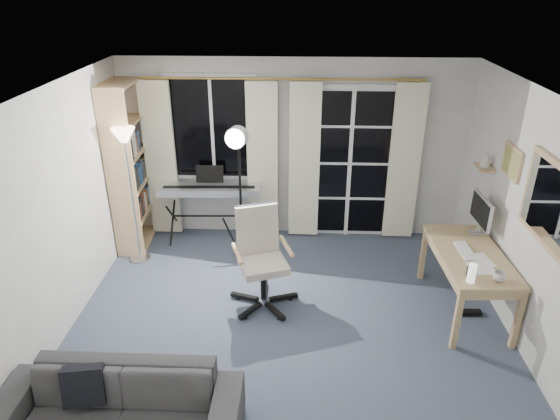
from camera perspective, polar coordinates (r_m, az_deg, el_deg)
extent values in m
cube|color=#3B4456|center=(5.43, 0.98, -12.39)|extent=(4.50, 4.00, 0.02)
cube|color=white|center=(6.62, -7.70, 9.28)|extent=(1.20, 0.06, 1.40)
cube|color=black|center=(6.60, -7.74, 9.21)|extent=(1.10, 0.02, 1.30)
cube|color=white|center=(6.59, -7.76, 9.18)|extent=(0.04, 0.03, 1.30)
cube|color=white|center=(6.71, 7.94, 5.19)|extent=(1.32, 0.06, 2.11)
cube|color=black|center=(6.66, 5.38, 5.17)|extent=(0.55, 0.02, 1.95)
cube|color=black|center=(6.71, 10.52, 5.03)|extent=(0.55, 0.02, 1.95)
cube|color=white|center=(6.67, 7.97, 5.07)|extent=(0.05, 0.04, 2.05)
cube|color=white|center=(6.85, 7.73, 1.35)|extent=(1.15, 0.03, 0.03)
cube|color=white|center=(6.66, 7.98, 5.28)|extent=(1.15, 0.03, 0.03)
cube|color=white|center=(6.51, 8.25, 9.41)|extent=(1.15, 0.03, 0.03)
cylinder|color=gold|center=(6.30, 0.19, 14.75)|extent=(3.50, 0.03, 0.03)
cube|color=#FCF9CE|center=(6.81, -13.47, 5.55)|extent=(0.40, 0.07, 2.10)
cube|color=#FCF9CE|center=(6.58, -2.02, 5.53)|extent=(0.40, 0.07, 2.10)
cube|color=#FCF9CE|center=(6.56, 2.80, 5.46)|extent=(0.40, 0.07, 2.10)
cube|color=#FCF9CE|center=(6.70, 14.03, 5.15)|extent=(0.40, 0.07, 2.10)
cube|color=tan|center=(6.31, -17.77, 3.46)|extent=(0.35, 0.05, 2.17)
cube|color=tan|center=(7.19, -15.67, 6.39)|extent=(0.35, 0.05, 2.17)
cube|color=tan|center=(6.80, -17.93, 4.98)|extent=(0.08, 0.98, 2.17)
cube|color=tan|center=(7.17, -15.61, -2.87)|extent=(0.39, 0.99, 0.03)
cube|color=tan|center=(6.99, -15.99, 0.03)|extent=(0.39, 0.99, 0.03)
cube|color=tan|center=(6.83, -16.40, 3.15)|extent=(0.39, 0.99, 0.03)
cube|color=tan|center=(6.70, -16.84, 6.41)|extent=(0.39, 0.99, 0.03)
cube|color=tan|center=(6.58, -17.29, 9.80)|extent=(0.39, 0.99, 0.03)
cube|color=tan|center=(6.48, -17.83, 13.76)|extent=(0.39, 0.99, 0.03)
cube|color=white|center=(6.58, -16.81, -0.27)|extent=(0.25, 0.08, 0.28)
cube|color=brown|center=(6.68, -16.55, -0.09)|extent=(0.24, 0.06, 0.22)
cube|color=#373737|center=(6.75, -16.38, 0.35)|extent=(0.24, 0.05, 0.25)
cube|color=brown|center=(6.81, -16.24, 0.92)|extent=(0.24, 0.05, 0.32)
cube|color=white|center=(6.90, -16.04, 0.94)|extent=(0.25, 0.07, 0.25)
cube|color=#915A29|center=(6.98, -15.84, 1.31)|extent=(0.24, 0.05, 0.26)
cube|color=#305892|center=(7.05, -15.68, 1.60)|extent=(0.25, 0.06, 0.26)
cube|color=brown|center=(7.14, -15.50, 1.86)|extent=(0.24, 0.05, 0.25)
cube|color=#915A29|center=(7.21, -15.36, 2.14)|extent=(0.25, 0.07, 0.26)
cube|color=#373737|center=(7.29, -15.18, 2.55)|extent=(0.24, 0.04, 0.28)
cube|color=#305892|center=(6.41, -17.28, 3.13)|extent=(0.24, 0.05, 0.30)
cube|color=#373737|center=(6.48, -17.10, 3.36)|extent=(0.25, 0.08, 0.29)
cube|color=#373737|center=(6.58, -16.84, 3.56)|extent=(0.24, 0.05, 0.25)
cube|color=#305892|center=(6.66, -16.64, 3.76)|extent=(0.24, 0.05, 0.23)
cube|color=#305892|center=(6.73, -16.49, 4.08)|extent=(0.24, 0.05, 0.25)
cube|color=#373737|center=(6.79, -16.34, 4.51)|extent=(0.24, 0.05, 0.30)
cube|color=#373737|center=(6.88, -16.15, 4.51)|extent=(0.25, 0.06, 0.24)
cube|color=#D6CC50|center=(6.96, -15.97, 4.85)|extent=(0.24, 0.06, 0.25)
cube|color=brown|center=(7.03, -15.80, 5.14)|extent=(0.24, 0.04, 0.26)
cube|color=#373737|center=(7.10, -15.65, 5.31)|extent=(0.24, 0.04, 0.25)
cube|color=#915A29|center=(6.27, -17.77, 6.65)|extent=(0.24, 0.05, 0.31)
cube|color=#373737|center=(6.36, -17.53, 6.59)|extent=(0.24, 0.04, 0.23)
cube|color=white|center=(6.41, -17.40, 7.18)|extent=(0.24, 0.05, 0.32)
cube|color=white|center=(6.49, -17.20, 7.28)|extent=(0.24, 0.05, 0.30)
cube|color=brown|center=(6.57, -16.99, 7.28)|extent=(0.24, 0.05, 0.24)
cube|color=#305892|center=(6.64, -16.82, 7.53)|extent=(0.24, 0.06, 0.25)
cylinder|color=#B2B2B7|center=(6.67, -15.64, -5.32)|extent=(0.31, 0.31, 0.03)
cylinder|color=#B2B2B7|center=(6.31, -16.50, 1.02)|extent=(0.03, 0.03, 1.60)
cone|color=#FFE5B2|center=(6.03, -17.46, 8.17)|extent=(0.33, 0.33, 0.16)
cylinder|color=black|center=(6.87, -12.12, -0.66)|extent=(0.05, 0.65, 0.59)
cylinder|color=black|center=(6.87, -12.12, -0.66)|extent=(0.05, 0.65, 0.59)
cylinder|color=black|center=(6.73, -3.52, -0.69)|extent=(0.05, 0.65, 0.59)
cylinder|color=black|center=(6.73, -3.52, -0.69)|extent=(0.05, 0.65, 0.59)
cylinder|color=black|center=(6.78, -7.86, -0.68)|extent=(1.03, 0.06, 0.02)
cube|color=silver|center=(6.62, -8.06, 2.37)|extent=(1.35, 0.39, 0.09)
cube|color=white|center=(6.53, -8.18, 2.37)|extent=(1.24, 0.19, 0.02)
cube|color=black|center=(6.56, -8.13, 2.60)|extent=(1.20, 0.13, 0.01)
cube|color=black|center=(6.65, -8.04, 4.10)|extent=(0.36, 0.09, 0.22)
cylinder|color=black|center=(6.18, -3.28, -3.55)|extent=(0.08, 0.28, 0.73)
cylinder|color=black|center=(6.31, -4.57, -2.91)|extent=(0.22, 0.20, 0.73)
cylinder|color=black|center=(6.14, -5.18, -3.80)|extent=(0.27, 0.11, 0.73)
cylinder|color=black|center=(5.90, -4.57, 2.65)|extent=(0.04, 0.04, 1.26)
cylinder|color=silver|center=(5.64, -4.97, 8.30)|extent=(0.26, 0.18, 0.24)
cylinder|color=white|center=(5.57, -5.22, 8.08)|extent=(0.21, 0.06, 0.21)
cube|color=black|center=(5.65, 0.39, -9.94)|extent=(0.33, 0.16, 0.04)
cylinder|color=black|center=(5.68, 1.20, -9.98)|extent=(0.07, 0.07, 0.05)
cube|color=black|center=(5.79, -1.75, -9.01)|extent=(0.06, 0.33, 0.04)
cylinder|color=black|center=(5.87, -1.70, -8.71)|extent=(0.07, 0.07, 0.05)
cube|color=black|center=(5.67, -4.05, -9.85)|extent=(0.33, 0.15, 0.04)
cylinder|color=black|center=(5.72, -4.82, -9.85)|extent=(0.07, 0.07, 0.05)
cube|color=black|center=(5.46, -3.42, -11.42)|extent=(0.23, 0.30, 0.04)
cylinder|color=black|center=(5.43, -4.00, -12.00)|extent=(0.07, 0.07, 0.05)
cube|color=black|center=(5.45, -0.56, -11.48)|extent=(0.24, 0.30, 0.04)
cylinder|color=black|center=(5.41, -0.06, -12.09)|extent=(0.07, 0.07, 0.05)
cylinder|color=black|center=(5.46, -1.92, -8.25)|extent=(0.08, 0.08, 0.41)
cube|color=beige|center=(5.34, -1.95, -6.22)|extent=(0.60, 0.60, 0.08)
cube|color=beige|center=(5.38, -2.62, -2.18)|extent=(0.47, 0.27, 0.54)
cube|color=black|center=(5.41, -2.73, -1.79)|extent=(0.44, 0.24, 0.50)
cylinder|color=tan|center=(5.22, -4.90, -4.98)|extent=(0.18, 0.41, 0.05)
cylinder|color=tan|center=(5.34, 0.77, -4.17)|extent=(0.18, 0.41, 0.05)
cube|color=#A18853|center=(5.55, 20.99, -4.82)|extent=(0.71, 1.34, 0.04)
cube|color=#A18853|center=(5.58, 20.88, -5.40)|extent=(0.67, 1.30, 0.09)
cube|color=#A18853|center=(5.15, 19.59, -11.73)|extent=(0.06, 0.06, 0.66)
cube|color=#A18853|center=(5.37, 25.53, -11.24)|extent=(0.06, 0.06, 0.66)
cube|color=#A18853|center=(6.13, 16.05, -4.85)|extent=(0.06, 0.06, 0.66)
cube|color=#A18853|center=(6.31, 21.13, -4.70)|extent=(0.06, 0.06, 0.66)
cube|color=silver|center=(5.97, 21.61, -2.43)|extent=(0.17, 0.12, 0.01)
cube|color=silver|center=(5.92, 21.80, -1.37)|extent=(0.04, 0.03, 0.21)
cube|color=silver|center=(5.86, 22.04, -0.06)|extent=(0.05, 0.51, 0.32)
cube|color=black|center=(5.85, 21.87, -0.06)|extent=(0.03, 0.47, 0.28)
cube|color=white|center=(5.55, 20.40, -4.39)|extent=(0.15, 0.40, 0.02)
cube|color=white|center=(5.31, 20.89, -5.89)|extent=(0.06, 0.10, 0.02)
cube|color=white|center=(5.43, 21.94, -5.38)|extent=(0.25, 0.31, 0.01)
cube|color=white|center=(5.28, 22.35, -6.43)|extent=(0.20, 0.15, 0.00)
cube|color=black|center=(5.11, 20.87, -6.55)|extent=(0.05, 0.04, 0.11)
cylinder|color=white|center=(5.01, 21.08, -6.75)|extent=(0.08, 0.08, 0.19)
cube|color=black|center=(5.83, 20.69, -10.92)|extent=(0.28, 0.09, 0.05)
imported|color=silver|center=(5.14, 23.78, -6.86)|extent=(0.12, 0.10, 0.11)
cube|color=tan|center=(4.82, 28.51, 0.64)|extent=(0.04, 0.94, 0.74)
cube|color=white|center=(4.81, 28.30, 0.64)|extent=(0.01, 0.84, 0.64)
cube|color=tan|center=(5.56, 25.00, 5.00)|extent=(0.03, 0.42, 0.32)
cube|color=#599048|center=(5.56, 24.85, 5.01)|extent=(0.00, 0.36, 0.26)
cube|color=tan|center=(6.05, 22.32, 4.51)|extent=(0.16, 0.30, 0.02)
cone|color=beige|center=(6.03, 22.46, 5.30)|extent=(0.12, 0.12, 0.15)
imported|color=#2C2C2E|center=(4.25, -18.26, -20.16)|extent=(1.89, 0.56, 0.74)
cube|color=black|center=(4.36, -21.51, -18.20)|extent=(0.34, 0.22, 0.33)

